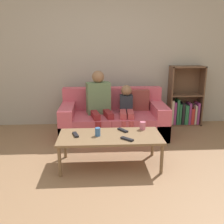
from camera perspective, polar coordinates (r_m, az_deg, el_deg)
ground_plane at (r=2.84m, az=0.17°, el=-17.29°), size 22.00×22.00×0.00m
wall_back at (r=4.72m, az=-1.61°, el=12.75°), size 12.00×0.06×2.60m
couch at (r=4.27m, az=0.39°, el=-1.76°), size 1.75×0.87×0.77m
bookshelf at (r=4.97m, az=16.14°, el=1.81°), size 0.62×0.28×1.12m
coffee_table at (r=3.17m, az=-0.43°, el=-5.97°), size 1.30×0.59×0.41m
person_adult at (r=4.10m, az=-2.92°, el=2.68°), size 0.46×0.66×1.10m
person_child at (r=4.10m, az=3.32°, el=0.72°), size 0.25×0.62×0.86m
cup_near at (r=3.38m, az=7.01°, el=-3.11°), size 0.08×0.08×0.11m
cup_far at (r=3.13m, az=-3.29°, el=-4.55°), size 0.07×0.07×0.10m
tv_remote_0 at (r=3.31m, az=2.47°, el=-4.17°), size 0.14×0.17×0.02m
tv_remote_1 at (r=3.19m, az=-8.32°, el=-5.13°), size 0.10×0.18×0.02m
tv_remote_2 at (r=3.02m, az=3.46°, el=-6.18°), size 0.16×0.15×0.02m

